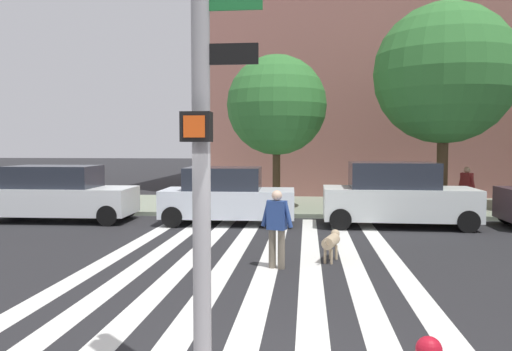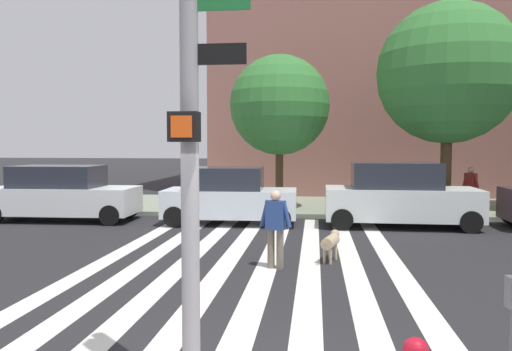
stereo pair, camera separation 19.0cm
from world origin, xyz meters
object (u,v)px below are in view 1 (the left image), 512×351
Objects in this scene: parked_car_near_curb at (59,194)px; dog_on_leash at (331,241)px; traffic_light_pole at (200,46)px; parked_car_third_in_line at (397,196)px; pedestrian_bystander at (467,187)px; street_tree_middle at (444,74)px; street_tree_nearest at (277,105)px; parked_car_behind_first at (227,196)px; pedestrian_dog_walker at (277,224)px.

parked_car_near_curb reaches higher than dog_on_leash.
traffic_light_pole is 12.23m from parked_car_third_in_line.
parked_car_third_in_line reaches higher than pedestrian_bystander.
parked_car_near_curb is 14.22m from pedestrian_bystander.
street_tree_nearest is at bearing 174.06° from street_tree_middle.
parked_car_behind_first is (5.74, 0.00, -0.02)m from parked_car_near_curb.
parked_car_third_in_line reaches higher than pedestrian_dog_walker.
traffic_light_pole is 1.00× the size of street_tree_nearest.
parked_car_near_curb is 1.05× the size of parked_car_third_in_line.
parked_car_near_curb is 11.15m from parked_car_third_in_line.
pedestrian_dog_walker is (7.71, -5.75, 0.01)m from parked_car_near_curb.
street_tree_nearest is 3.54× the size of pedestrian_dog_walker.
street_tree_middle is at bearing 10.23° from parked_car_near_curb.
pedestrian_dog_walker is (0.54, -8.74, -3.13)m from street_tree_nearest.
street_tree_middle is 4.51× the size of pedestrian_dog_walker.
pedestrian_bystander reaches higher than pedestrian_dog_walker.
street_tree_nearest is at bearing 22.63° from parked_car_near_curb.
street_tree_middle reaches higher than parked_car_behind_first.
pedestrian_bystander is at bearing 5.34° from street_tree_middle.
pedestrian_bystander is (8.27, 2.45, 0.18)m from parked_car_behind_first.
pedestrian_dog_walker is (-3.44, -5.75, -0.05)m from parked_car_third_in_line.
parked_car_near_curb is 5.74m from parked_car_behind_first.
traffic_light_pole is at bearing -115.92° from pedestrian_bystander.
parked_car_behind_first is 0.92× the size of parked_car_third_in_line.
street_tree_nearest is 0.78× the size of street_tree_middle.
street_tree_middle is at bearing 59.92° from dog_on_leash.
pedestrian_dog_walker is at bearing -123.70° from street_tree_middle.
street_tree_middle is (7.38, 2.37, 4.17)m from parked_car_behind_first.
pedestrian_bystander is (6.30, 8.20, 0.15)m from pedestrian_dog_walker.
traffic_light_pole is 7.24m from dog_on_leash.
traffic_light_pole is at bearing -103.85° from dog_on_leash.
parked_car_third_in_line is 3.77m from pedestrian_bystander.
street_tree_nearest reaches higher than dog_on_leash.
dog_on_leash is (3.14, -4.96, -0.45)m from parked_car_behind_first.
parked_car_behind_first is at bearing -162.21° from street_tree_middle.
pedestrian_bystander is (14.01, 2.45, 0.16)m from parked_car_near_curb.
street_tree_nearest is at bearing 93.57° from pedestrian_dog_walker.
parked_car_third_in_line is at bearing 0.01° from parked_car_near_curb.
pedestrian_bystander is (5.13, 7.41, 0.63)m from dog_on_leash.
street_tree_middle is 6.93× the size of dog_on_leash.
traffic_light_pole is at bearing -113.01° from street_tree_middle.
parked_car_near_curb is at bearing -170.07° from pedestrian_bystander.
parked_car_behind_first is 4.05× the size of dog_on_leash.
traffic_light_pole is 0.78× the size of street_tree_middle.
street_tree_middle reaches higher than street_tree_nearest.
parked_car_behind_first is (-1.57, 11.33, -2.62)m from traffic_light_pole.
parked_car_third_in_line is 2.86× the size of pedestrian_bystander.
street_tree_middle is at bearing 56.30° from pedestrian_dog_walker.
parked_car_near_curb is at bearing -157.37° from street_tree_nearest.
street_tree_middle reaches higher than pedestrian_dog_walker.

